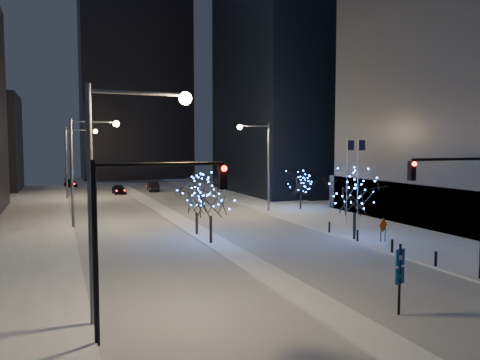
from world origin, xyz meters
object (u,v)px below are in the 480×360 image
car_mid (153,186)px  car_far (71,183)px  street_lamp_w_near (117,170)px  holiday_tree_median_far (197,196)px  street_lamp_w_mid (84,157)px  wayfinding_sign (400,272)px  street_lamp_w_far (74,153)px  street_lamp_east (261,155)px  holiday_tree_plaza_far (301,185)px  car_near (119,189)px  traffic_signal_west (137,218)px  holiday_tree_median_near (211,195)px  holiday_tree_plaza_near (355,194)px  construction_sign (383,227)px  traffic_signal_east (462,197)px

car_mid → car_far: size_ratio=1.04×
street_lamp_w_near → holiday_tree_median_far: 19.62m
street_lamp_w_mid → wayfinding_sign: 31.16m
car_far → wayfinding_sign: wayfinding_sign is taller
car_mid → street_lamp_w_far: bearing=33.6°
street_lamp_east → holiday_tree_plaza_far: (5.02, -0.02, -3.46)m
car_near → holiday_tree_plaza_far: 31.91m
street_lamp_w_near → traffic_signal_west: 2.70m
street_lamp_w_near → wayfinding_sign: street_lamp_w_near is taller
wayfinding_sign → car_near: bearing=79.8°
street_lamp_w_far → holiday_tree_median_near: 37.46m
car_near → holiday_tree_median_near: size_ratio=0.77×
street_lamp_w_near → holiday_tree_plaza_near: bearing=29.2°
holiday_tree_median_far → street_lamp_w_far: bearing=104.5°
street_lamp_east → holiday_tree_plaza_far: 6.10m
wayfinding_sign → construction_sign: (9.18, 12.67, -0.69)m
street_lamp_w_mid → car_near: 30.89m
street_lamp_east → car_mid: size_ratio=2.14×
traffic_signal_west → holiday_tree_median_near: bearing=63.0°
car_near → car_mid: size_ratio=0.92×
holiday_tree_plaza_far → traffic_signal_east: bearing=-102.0°
street_lamp_w_near → holiday_tree_plaza_near: size_ratio=1.84×
street_lamp_w_mid → car_near: street_lamp_w_mid is taller
holiday_tree_plaza_far → street_lamp_w_far: bearing=137.5°
street_lamp_w_near → car_mid: street_lamp_w_near is taller
car_mid → holiday_tree_median_far: holiday_tree_median_far is taller
holiday_tree_median_near → wayfinding_sign: bearing=-79.3°
street_lamp_w_near → car_near: bearing=83.1°
street_lamp_w_near → wayfinding_sign: size_ratio=3.13×
holiday_tree_median_far → traffic_signal_west: bearing=-112.2°
traffic_signal_east → car_mid: size_ratio=1.50×
street_lamp_east → car_far: bearing=114.0°
traffic_signal_west → car_far: 73.06m
holiday_tree_median_near → holiday_tree_median_far: size_ratio=1.14×
street_lamp_w_far → traffic_signal_east: bearing=-70.7°
street_lamp_east → traffic_signal_east: size_ratio=1.43×
holiday_tree_median_far → holiday_tree_plaza_far: 18.84m
traffic_signal_east → construction_sign: bearing=73.7°
wayfinding_sign → holiday_tree_median_near: bearing=85.5°
holiday_tree_median_near → holiday_tree_median_far: (0.00, 3.82, -0.45)m
holiday_tree_plaza_near → wayfinding_sign: bearing=-118.4°
car_near → construction_sign: bearing=-75.9°
holiday_tree_median_far → holiday_tree_plaza_near: size_ratio=0.89×
street_lamp_w_far → car_near: (6.62, 4.62, -5.77)m
street_lamp_w_near → holiday_tree_plaza_far: size_ratio=2.27×
car_mid → construction_sign: (8.43, -48.02, 0.50)m
wayfinding_sign → holiday_tree_plaza_near: bearing=46.5°
traffic_signal_west → traffic_signal_east: bearing=3.3°
holiday_tree_plaza_near → car_mid: bearing=98.6°
street_lamp_w_near → traffic_signal_east: street_lamp_w_near is taller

